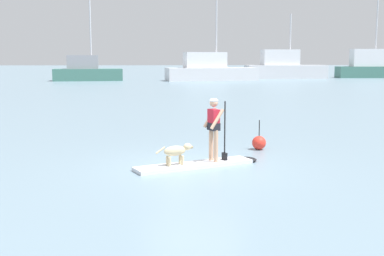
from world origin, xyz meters
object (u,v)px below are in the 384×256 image
Objects in this scene: moored_boat_far_port at (370,67)px; marker_buoy at (259,143)px; paddleboard at (202,164)px; dog at (177,151)px; person_paddler at (214,125)px; moored_boat_far_starboard at (210,70)px; moored_boat_starboard at (87,71)px; moored_boat_port at (284,68)px.

moored_boat_far_port is 12.78× the size of marker_buoy.
marker_buoy reaches higher than paddleboard.
dog reaches higher than paddleboard.
person_paddler is 51.29m from moored_boat_far_starboard.
dog is at bearing -156.47° from person_paddler.
paddleboard is 66.26m from moored_boat_far_port.
moored_boat_starboard is at bearing 100.94° from dog.
moored_boat_far_starboard is at bearing -2.40° from moored_boat_starboard.
person_paddler is (0.34, 0.15, 1.04)m from paddleboard.
moored_boat_port is at bearing 73.35° from dog.
dog is 59.69m from moored_boat_port.
paddleboard is 0.29× the size of moored_boat_far_starboard.
moored_boat_far_port is at bearing 17.65° from moored_boat_far_starboard.
moored_boat_port is (27.18, 5.01, 0.29)m from moored_boat_starboard.
dog is at bearing -136.18° from marker_buoy.
moored_boat_starboard is 11.79× the size of marker_buoy.
moored_boat_port is 0.96× the size of moored_boat_far_port.
dog is at bearing -79.06° from moored_boat_starboard.
paddleboard is at bearing -116.87° from moored_boat_far_port.
dog is 0.09× the size of moored_boat_starboard.
marker_buoy is (-27.95, -56.82, -1.37)m from moored_boat_far_port.
dog is 53.14m from moored_boat_starboard.
person_paddler is at bearing 23.53° from paddleboard.
moored_boat_starboard reaches higher than paddleboard.
moored_boat_far_port is (40.71, 7.21, 0.34)m from moored_boat_starboard.
moored_boat_starboard is at bearing -169.96° from moored_boat_far_port.
moored_boat_port is (16.41, 56.89, 1.49)m from paddleboard.
person_paddler is 52.91m from moored_boat_starboard.
moored_boat_far_starboard reaches higher than moored_boat_port.
moored_boat_far_port is (24.76, 7.88, 0.22)m from moored_boat_far_starboard.
dog is 3.71m from marker_buoy.
moored_boat_far_starboard is at bearing 83.50° from dog.
moored_boat_far_starboard reaches higher than paddleboard.
moored_boat_far_port is at bearing 10.04° from moored_boat_starboard.
moored_boat_starboard reaches higher than dog.
moored_boat_far_starboard is (4.85, 51.06, 0.29)m from person_paddler.
moored_boat_starboard is 41.34m from moored_boat_far_port.
moored_boat_far_starboard is 12.59m from moored_boat_port.
person_paddler is 0.15× the size of moored_boat_port.
moored_boat_far_port is at bearing 63.80° from marker_buoy.
moored_boat_far_starboard is (15.95, -0.67, 0.13)m from moored_boat_starboard.
moored_boat_starboard is at bearing 177.60° from moored_boat_far_starboard.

